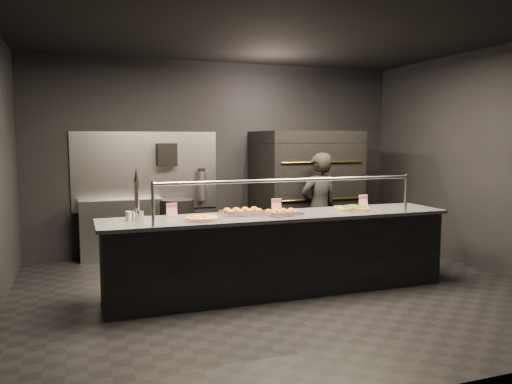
# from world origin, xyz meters

# --- Properties ---
(room) EXTENTS (6.04, 6.00, 3.00)m
(room) POSITION_xyz_m (-0.02, 0.05, 1.50)
(room) COLOR black
(room) RESTS_ON ground
(service_counter) EXTENTS (4.10, 0.78, 1.37)m
(service_counter) POSITION_xyz_m (0.00, -0.00, 0.46)
(service_counter) COLOR black
(service_counter) RESTS_ON ground
(pizza_oven) EXTENTS (1.50, 1.23, 1.91)m
(pizza_oven) POSITION_xyz_m (1.20, 1.90, 0.97)
(pizza_oven) COLOR black
(pizza_oven) RESTS_ON ground
(prep_shelf) EXTENTS (1.20, 0.35, 0.90)m
(prep_shelf) POSITION_xyz_m (-1.60, 2.32, 0.45)
(prep_shelf) COLOR #99999E
(prep_shelf) RESTS_ON ground
(towel_dispenser) EXTENTS (0.30, 0.20, 0.35)m
(towel_dispenser) POSITION_xyz_m (-0.90, 2.39, 1.55)
(towel_dispenser) COLOR black
(towel_dispenser) RESTS_ON room
(fire_extinguisher) EXTENTS (0.14, 0.14, 0.51)m
(fire_extinguisher) POSITION_xyz_m (-0.35, 2.40, 1.06)
(fire_extinguisher) COLOR #B2B2B7
(fire_extinguisher) RESTS_ON room
(beer_tap) EXTENTS (0.15, 0.21, 0.57)m
(beer_tap) POSITION_xyz_m (-1.60, 0.19, 1.08)
(beer_tap) COLOR silver
(beer_tap) RESTS_ON service_counter
(round_pizza) EXTENTS (0.40, 0.40, 0.03)m
(round_pizza) POSITION_xyz_m (-0.95, -0.08, 0.94)
(round_pizza) COLOR silver
(round_pizza) RESTS_ON service_counter
(slider_tray_a) EXTENTS (0.55, 0.45, 0.08)m
(slider_tray_a) POSITION_xyz_m (-0.42, 0.13, 0.95)
(slider_tray_a) COLOR silver
(slider_tray_a) RESTS_ON service_counter
(slider_tray_b) EXTENTS (0.49, 0.42, 0.07)m
(slider_tray_b) POSITION_xyz_m (-0.00, -0.05, 0.95)
(slider_tray_b) COLOR silver
(slider_tray_b) RESTS_ON service_counter
(square_pizza) EXTENTS (0.45, 0.45, 0.05)m
(square_pizza) POSITION_xyz_m (0.97, 0.04, 0.94)
(square_pizza) COLOR silver
(square_pizza) RESTS_ON service_counter
(condiment_jar) EXTENTS (0.16, 0.06, 0.10)m
(condiment_jar) POSITION_xyz_m (-1.67, 0.10, 0.97)
(condiment_jar) COLOR silver
(condiment_jar) RESTS_ON service_counter
(tent_cards) EXTENTS (2.60, 0.04, 0.15)m
(tent_cards) POSITION_xyz_m (0.04, 0.28, 1.00)
(tent_cards) COLOR white
(tent_cards) RESTS_ON service_counter
(trash_bin) EXTENTS (0.53, 0.53, 0.88)m
(trash_bin) POSITION_xyz_m (-0.80, 2.19, 0.44)
(trash_bin) COLOR black
(trash_bin) RESTS_ON ground
(worker) EXTENTS (0.63, 0.46, 1.60)m
(worker) POSITION_xyz_m (1.02, 1.04, 0.80)
(worker) COLOR black
(worker) RESTS_ON ground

